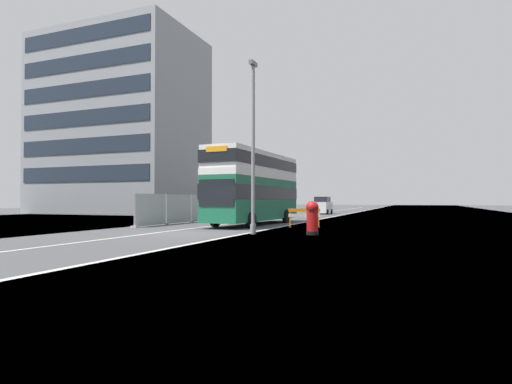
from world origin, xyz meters
TOP-DOWN VIEW (x-y plane):
  - ground at (0.63, 0.13)m, footprint 140.00×280.00m
  - double_decker_bus at (0.76, 8.56)m, footprint 3.07×11.03m
  - lamppost_foreground at (3.67, 1.04)m, footprint 0.29×0.70m
  - red_pillar_postbox at (6.51, 1.73)m, footprint 0.62×0.62m
  - roadworks_barrier at (4.77, 6.76)m, footprint 1.94×0.93m
  - construction_site_fence at (-4.94, 11.33)m, footprint 0.44×17.20m
  - car_oncoming_near at (-2.95, 25.66)m, footprint 2.00×4.57m
  - car_receding_mid at (0.33, 32.17)m, footprint 1.93×4.00m
  - bare_tree_far_verge_near at (-12.03, 33.44)m, footprint 2.30×2.51m
  - bare_tree_far_verge_mid at (-11.94, 39.22)m, footprint 2.10×2.12m
  - backdrop_office_block at (-25.35, 26.08)m, footprint 20.16×13.37m

SIDE VIEW (x-z plane):
  - ground at x=0.63m, z-range -0.10..0.00m
  - roadworks_barrier at x=4.77m, z-range 0.18..1.35m
  - red_pillar_postbox at x=6.51m, z-range 0.08..1.73m
  - car_receding_mid at x=0.33m, z-range -0.06..2.07m
  - car_oncoming_near at x=-2.95m, z-range -0.07..2.11m
  - construction_site_fence at x=-4.94m, z-range -0.04..2.12m
  - bare_tree_far_verge_mid at x=-11.94m, z-range 0.18..4.41m
  - bare_tree_far_verge_near at x=-12.03m, z-range 0.02..4.73m
  - double_decker_bus at x=0.76m, z-range 0.16..5.12m
  - lamppost_foreground at x=3.67m, z-range -0.24..8.42m
  - backdrop_office_block at x=-25.35m, z-range 0.00..23.10m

